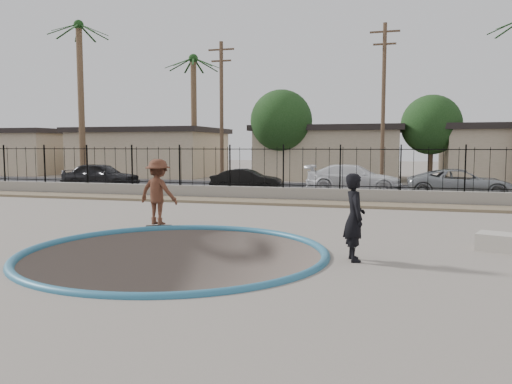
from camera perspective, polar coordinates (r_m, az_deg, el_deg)
The scene contains 23 objects.
ground at distance 24.06m, azimuth 4.00°, elevation -3.19°, with size 120.00×120.00×2.20m, color slate.
bowl_pit at distance 11.64m, azimuth -9.22°, elevation -6.88°, with size 6.84×6.84×1.80m, color #4A3F39, non-canonical shape.
coping_ring at distance 11.64m, azimuth -9.22°, elevation -6.88°, with size 7.04×7.04×0.20m, color #296787.
rock_strip at distance 21.20m, azimuth 2.48°, elevation -1.18°, with size 42.00×1.60×0.11m, color #89745A.
retaining_wall at distance 22.24m, azimuth 3.13°, elevation -0.25°, with size 42.00×0.45×0.60m, color gray.
fence at distance 22.16m, azimuth 3.15°, elevation 2.84°, with size 40.00×0.04×1.80m.
street at distance 28.81m, azimuth 6.04°, elevation 0.43°, with size 90.00×8.00×0.04m, color black.
house_west_far at distance 50.07m, azimuth -25.30°, elevation 4.24°, with size 10.60×8.60×3.90m.
house_west at distance 42.69m, azimuth -11.97°, elevation 4.54°, with size 11.60×8.60×3.90m.
house_center at distance 38.11m, azimuth 8.49°, elevation 4.52°, with size 10.60×8.60×3.90m.
palm_left at distance 38.56m, azimuth -19.47°, elevation 13.21°, with size 2.30×2.30×11.30m.
palm_mid at distance 38.53m, azimuth -7.14°, elevation 11.57°, with size 2.30×2.30×9.30m.
utility_pole_left at distance 32.26m, azimuth -3.96°, elevation 9.29°, with size 1.70×0.24×9.00m.
utility_pole_mid at distance 30.42m, azimuth 14.35°, elevation 9.86°, with size 1.70×0.24×9.50m.
street_tree_left at distance 35.23m, azimuth 2.92°, elevation 8.12°, with size 4.32×4.32×6.36m.
street_tree_mid at distance 35.40m, azimuth 19.41°, elevation 7.25°, with size 3.96×3.96×5.83m.
skater at distance 15.14m, azimuth -11.11°, elevation -0.36°, with size 1.26×0.73×1.96m, color brown.
skateboard at distance 15.26m, azimuth -11.05°, elevation -3.81°, with size 0.77×0.48×0.07m.
videographer at distance 10.78m, azimuth 11.19°, elevation -2.85°, with size 0.68×0.45×1.87m, color black.
car_a at distance 29.52m, azimuth -17.29°, elevation 1.80°, with size 1.74×4.31×1.47m, color black.
car_b at distance 25.87m, azimuth -1.07°, elevation 1.30°, with size 1.29×3.69×1.22m, color black.
car_c at distance 26.44m, azimuth 11.14°, elevation 1.53°, with size 2.02×4.96×1.44m, color white.
car_d at distance 24.96m, azimuth 22.40°, elevation 0.90°, with size 2.23×4.83×1.34m, color gray.
Camera 1 is at (4.83, -11.30, 2.44)m, focal length 35.00 mm.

